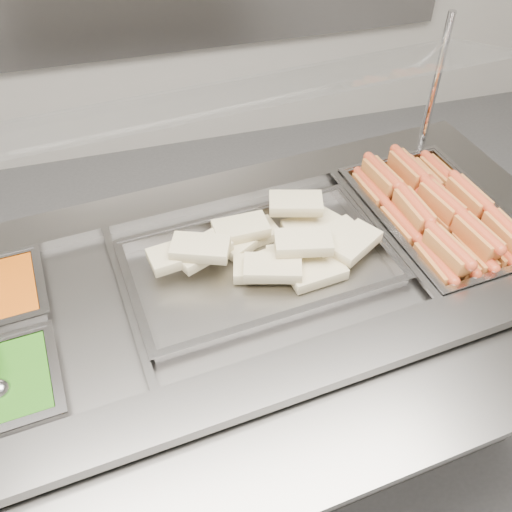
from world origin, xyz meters
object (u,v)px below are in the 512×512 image
object	(u,v)px
pan_wraps	(259,268)
sneeze_guard	(205,104)
pan_hotdogs	(435,222)
steam_counter	(241,366)

from	to	relation	value
pan_wraps	sneeze_guard	bearing A→B (deg)	111.05
pan_wraps	pan_hotdogs	bearing A→B (deg)	5.70
pan_hotdogs	pan_wraps	xyz separation A→B (m)	(-0.55, -0.06, 0.01)
steam_counter	pan_wraps	distance (m)	0.42
steam_counter	sneeze_guard	world-z (taller)	sneeze_guard
sneeze_guard	pan_hotdogs	bearing A→B (deg)	-13.57
steam_counter	pan_wraps	size ratio (longest dim) A/B	2.73
steam_counter	sneeze_guard	xyz separation A→B (m)	(-0.02, 0.21, 0.80)
sneeze_guard	pan_hotdogs	distance (m)	0.76
pan_hotdogs	pan_wraps	distance (m)	0.56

